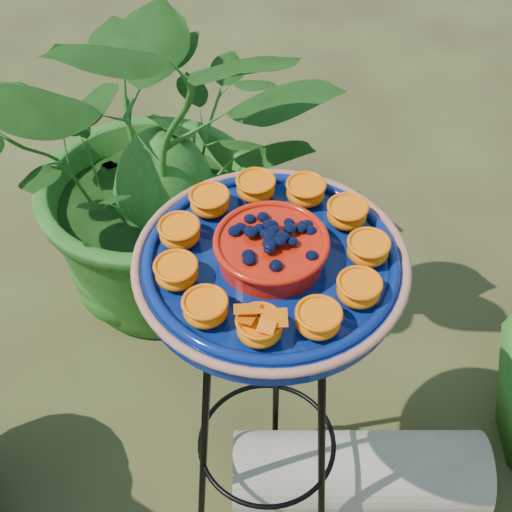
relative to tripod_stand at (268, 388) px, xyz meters
name	(u,v)px	position (x,y,z in m)	size (l,w,h in m)	color
tripod_stand	(268,388)	(0.00, 0.00, 0.00)	(0.35, 0.35, 0.79)	black
feeder_dish	(271,260)	(0.00, 0.00, 0.35)	(0.49, 0.49, 0.09)	#071959
driftwood_log	(358,473)	(0.19, 0.10, -0.39)	(0.19, 0.19, 0.57)	tan
shrub_back_left	(160,154)	(-0.51, 0.52, 0.01)	(0.88, 0.77, 0.98)	#224813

